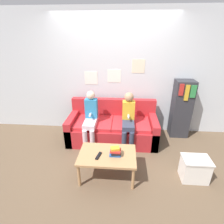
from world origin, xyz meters
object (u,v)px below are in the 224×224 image
at_px(couch, 113,128).
at_px(bookshelf, 181,109).
at_px(person_left, 91,117).
at_px(storage_box, 195,169).
at_px(person_right, 128,118).
at_px(coffee_table, 107,157).
at_px(tv_remote, 99,156).

distance_m(couch, bookshelf, 1.52).
height_order(person_left, storage_box, person_left).
bearing_deg(person_right, couch, 149.55).
bearing_deg(bookshelf, coffee_table, -136.63).
bearing_deg(person_right, storage_box, -39.84).
height_order(coffee_table, person_left, person_left).
distance_m(couch, person_left, 0.57).
distance_m(couch, coffee_table, 1.09).
xyz_separation_m(person_left, person_right, (0.74, 0.00, 0.00)).
height_order(couch, person_left, person_left).
height_order(coffee_table, tv_remote, tv_remote).
xyz_separation_m(couch, bookshelf, (1.45, 0.29, 0.36)).
height_order(couch, storage_box, couch).
height_order(couch, bookshelf, bookshelf).
relative_size(coffee_table, person_right, 0.81).
height_order(person_right, bookshelf, bookshelf).
distance_m(coffee_table, bookshelf, 2.02).
bearing_deg(tv_remote, couch, 97.55).
height_order(couch, coffee_table, couch).
bearing_deg(person_left, person_right, 0.10).
bearing_deg(couch, person_left, -155.58).
relative_size(person_right, tv_remote, 6.22).
height_order(couch, person_right, person_right).
height_order(coffee_table, bookshelf, bookshelf).
bearing_deg(bookshelf, person_left, -165.58).
relative_size(bookshelf, storage_box, 3.03).
xyz_separation_m(coffee_table, person_right, (0.32, 0.89, 0.24)).
height_order(bookshelf, storage_box, bookshelf).
xyz_separation_m(couch, person_right, (0.32, -0.19, 0.34)).
distance_m(coffee_table, person_left, 1.01).
bearing_deg(bookshelf, person_right, -157.00).
distance_m(person_left, storage_box, 2.02).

